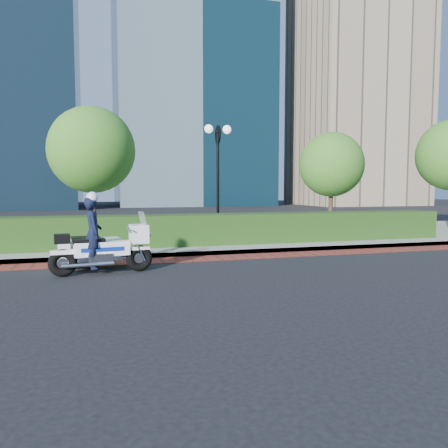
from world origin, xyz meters
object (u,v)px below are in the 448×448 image
object	(u,v)px
police_motorcycle	(96,245)
tree_c	(331,165)
lamppost	(218,163)
tree_b	(92,150)

from	to	relation	value
police_motorcycle	tree_c	bearing A→B (deg)	25.40
lamppost	police_motorcycle	bearing A→B (deg)	-132.02
lamppost	police_motorcycle	world-z (taller)	lamppost
tree_c	police_motorcycle	world-z (taller)	tree_c
tree_b	police_motorcycle	size ratio (longest dim) A/B	2.04
lamppost	tree_b	size ratio (longest dim) A/B	0.86
lamppost	tree_b	distance (m)	4.71
tree_c	lamppost	bearing A→B (deg)	-166.70
tree_b	police_motorcycle	distance (m)	6.78
lamppost	tree_b	xyz separation A→B (m)	(-4.50, 1.30, 0.48)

